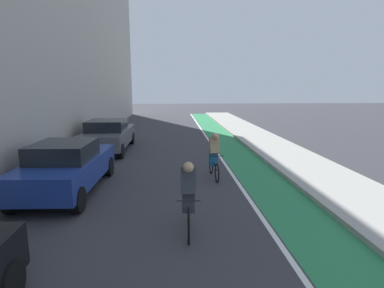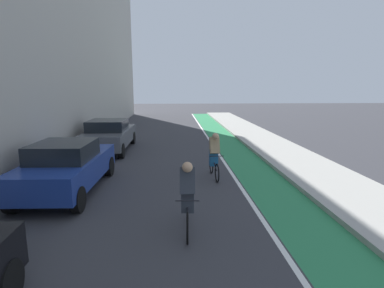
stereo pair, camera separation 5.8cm
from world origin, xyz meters
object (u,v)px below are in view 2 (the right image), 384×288
at_px(cyclist_trailing, 214,155).
at_px(cyclist_mid, 188,196).
at_px(parked_sedan_gray, 109,135).
at_px(parked_sedan_blue, 67,166).

bearing_deg(cyclist_trailing, cyclist_mid, -105.67).
distance_m(parked_sedan_gray, cyclist_mid, 9.29).
height_order(parked_sedan_gray, cyclist_mid, cyclist_mid).
bearing_deg(parked_sedan_gray, parked_sedan_blue, -90.01).
height_order(parked_sedan_gray, cyclist_trailing, cyclist_trailing).
xyz_separation_m(parked_sedan_gray, cyclist_trailing, (4.54, -4.74, 0.02)).
relative_size(parked_sedan_blue, cyclist_trailing, 2.60).
relative_size(parked_sedan_blue, parked_sedan_gray, 0.96).
distance_m(parked_sedan_gray, cyclist_trailing, 6.57).
relative_size(parked_sedan_gray, cyclist_trailing, 2.70).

